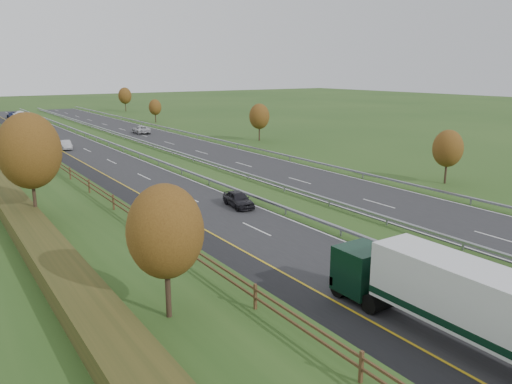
% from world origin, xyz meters
% --- Properties ---
extents(ground, '(400.00, 400.00, 0.00)m').
position_xyz_m(ground, '(8.00, 55.00, 0.00)').
color(ground, '#274719').
rests_on(ground, ground).
extents(near_carriageway, '(10.50, 200.00, 0.04)m').
position_xyz_m(near_carriageway, '(0.00, 60.00, 0.02)').
color(near_carriageway, '#232326').
rests_on(near_carriageway, ground).
extents(far_carriageway, '(10.50, 200.00, 0.04)m').
position_xyz_m(far_carriageway, '(16.50, 60.00, 0.02)').
color(far_carriageway, '#232326').
rests_on(far_carriageway, ground).
extents(hard_shoulder, '(3.00, 200.00, 0.04)m').
position_xyz_m(hard_shoulder, '(-3.75, 60.00, 0.02)').
color(hard_shoulder, black).
rests_on(hard_shoulder, ground).
extents(lane_markings, '(26.75, 200.00, 0.01)m').
position_xyz_m(lane_markings, '(6.40, 59.88, 0.05)').
color(lane_markings, silver).
rests_on(lane_markings, near_carriageway).
extents(fence_left, '(0.12, 189.06, 1.20)m').
position_xyz_m(fence_left, '(-8.50, 59.59, 2.73)').
color(fence_left, '#422B19').
rests_on(fence_left, embankment_left).
extents(median_barrier_near, '(0.32, 200.00, 0.71)m').
position_xyz_m(median_barrier_near, '(5.70, 60.00, 0.61)').
color(median_barrier_near, gray).
rests_on(median_barrier_near, ground).
extents(median_barrier_far, '(0.32, 200.00, 0.71)m').
position_xyz_m(median_barrier_far, '(10.80, 60.00, 0.61)').
color(median_barrier_far, gray).
rests_on(median_barrier_far, ground).
extents(outer_barrier_far, '(0.32, 200.00, 0.71)m').
position_xyz_m(outer_barrier_far, '(22.30, 60.00, 0.62)').
color(outer_barrier_far, gray).
rests_on(outer_barrier_far, ground).
extents(trees_far, '(8.45, 118.60, 7.12)m').
position_xyz_m(trees_far, '(29.80, 89.21, 4.25)').
color(trees_far, '#2D2116').
rests_on(trees_far, ground).
extents(box_lorry, '(2.58, 16.28, 4.06)m').
position_xyz_m(box_lorry, '(-0.75, 2.37, 2.33)').
color(box_lorry, black).
rests_on(box_lorry, near_carriageway).
extents(road_tanker, '(2.40, 11.22, 3.46)m').
position_xyz_m(road_tanker, '(-1.44, 110.04, 1.86)').
color(road_tanker, silver).
rests_on(road_tanker, near_carriageway).
extents(car_dark_near, '(2.29, 4.49, 1.46)m').
position_xyz_m(car_dark_near, '(3.58, 29.45, 0.77)').
color(car_dark_near, black).
rests_on(car_dark_near, near_carriageway).
extents(car_silver_mid, '(1.87, 4.39, 1.41)m').
position_xyz_m(car_silver_mid, '(-1.29, 73.71, 0.74)').
color(car_silver_mid, '#A6A6AB').
rests_on(car_silver_mid, near_carriageway).
extents(car_small_far, '(2.18, 5.26, 1.52)m').
position_xyz_m(car_small_far, '(-0.16, 134.66, 0.80)').
color(car_small_far, '#161E45').
rests_on(car_small_far, near_carriageway).
extents(car_oncoming, '(3.09, 5.77, 1.54)m').
position_xyz_m(car_oncoming, '(16.15, 86.32, 0.81)').
color(car_oncoming, silver).
rests_on(car_oncoming, far_carriageway).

